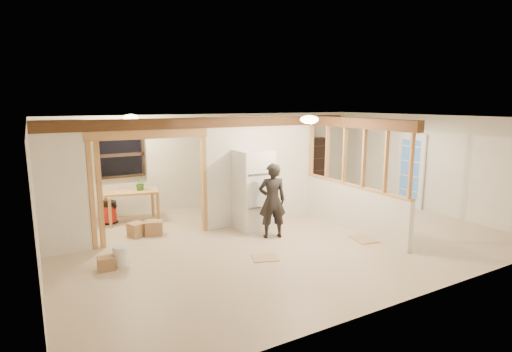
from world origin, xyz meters
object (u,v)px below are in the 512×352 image
woman (272,201)px  work_table (132,206)px  refrigerator (253,190)px  shop_vac (109,212)px  bookshelf (314,166)px

woman → work_table: (-2.31, 2.57, -0.42)m
woman → work_table: bearing=-29.1°
refrigerator → work_table: refrigerator is taller
refrigerator → shop_vac: (-2.79, 2.00, -0.62)m
work_table → bookshelf: 5.72m
woman → shop_vac: bearing=-25.0°
refrigerator → work_table: bearing=140.9°
work_table → shop_vac: 0.55m
refrigerator → shop_vac: 3.49m
refrigerator → work_table: 2.96m
refrigerator → work_table: size_ratio=1.48×
refrigerator → bookshelf: refrigerator is taller
work_table → woman: bearing=-36.0°
refrigerator → bookshelf: size_ratio=1.03×
refrigerator → woman: bearing=-86.3°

